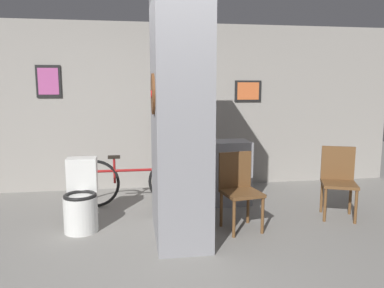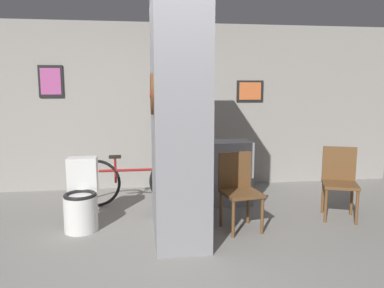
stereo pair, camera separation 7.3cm
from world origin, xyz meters
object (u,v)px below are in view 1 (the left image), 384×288
(toilet, at_px, (81,201))
(chair_by_doorway, at_px, (338,178))
(chair_near_pillar, at_px, (239,187))
(bottle_tall, at_px, (201,133))
(bicycle, at_px, (134,181))

(toilet, distance_m, chair_by_doorway, 3.13)
(toilet, bearing_deg, chair_near_pillar, -7.67)
(chair_near_pillar, distance_m, bottle_tall, 1.05)
(toilet, height_order, bicycle, toilet)
(chair_by_doorway, height_order, bottle_tall, bottle_tall)
(bicycle, xyz_separation_m, bottle_tall, (0.89, -0.14, 0.66))
(toilet, relative_size, bottle_tall, 2.45)
(toilet, height_order, chair_near_pillar, chair_near_pillar)
(bicycle, distance_m, bottle_tall, 1.12)
(bicycle, relative_size, bottle_tall, 5.19)
(chair_by_doorway, bearing_deg, toilet, -159.43)
(chair_near_pillar, distance_m, bicycle, 1.56)
(bottle_tall, bearing_deg, bicycle, 170.78)
(toilet, bearing_deg, bottle_tall, 22.74)
(chair_by_doorway, height_order, bicycle, chair_by_doorway)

